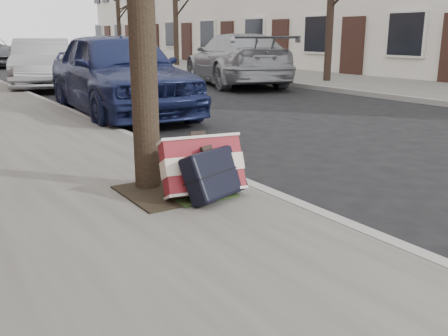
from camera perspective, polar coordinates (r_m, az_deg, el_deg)
ground at (r=5.01m, az=21.89°, el=-3.51°), size 120.00×120.00×0.00m
far_sidewalk at (r=21.27m, az=0.44°, el=11.16°), size 4.00×70.00×0.12m
dirt_patch at (r=4.54m, az=-5.92°, el=-2.62°), size 0.85×0.85×0.02m
suitcase_red at (r=4.34m, az=-2.50°, el=0.20°), size 0.75×0.51×0.53m
suitcase_navy at (r=4.25m, az=-1.12°, el=-0.64°), size 0.67×0.52×0.46m
car_near_front at (r=9.80m, az=-11.89°, el=10.61°), size 2.19×4.79×1.59m
car_near_mid at (r=15.34m, az=-20.02°, el=11.15°), size 2.62×4.46×1.39m
car_far_front at (r=15.45m, az=1.34°, el=12.29°), size 3.50×5.62×1.52m
car_far_back at (r=25.03m, az=-13.64°, el=12.79°), size 2.89×4.38×1.39m
tree_far_b at (r=23.88m, az=-5.59°, el=18.30°), size 0.23×0.23×5.53m
tree_far_c at (r=30.13m, az=-11.97°, el=16.44°), size 0.23×0.23×4.55m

